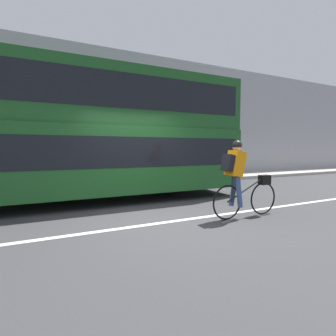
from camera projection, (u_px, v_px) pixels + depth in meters
name	position (u px, v px, depth m)	size (l,w,h in m)	color
ground_plane	(161.00, 221.00, 5.55)	(80.00, 80.00, 0.00)	#38383A
road_center_line	(165.00, 222.00, 5.42)	(50.00, 0.14, 0.01)	silver
sidewalk_curb	(101.00, 184.00, 10.86)	(60.00, 1.95, 0.15)	#A8A399
building_facade	(95.00, 115.00, 11.65)	(60.00, 0.30, 6.01)	#9E9EA3
bus	(66.00, 129.00, 7.22)	(10.18, 2.58, 3.72)	black
cyclist_on_bike	(240.00, 177.00, 5.73)	(1.80, 0.32, 1.71)	black
trash_bin	(120.00, 172.00, 11.08)	(0.49, 0.49, 0.83)	#262628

